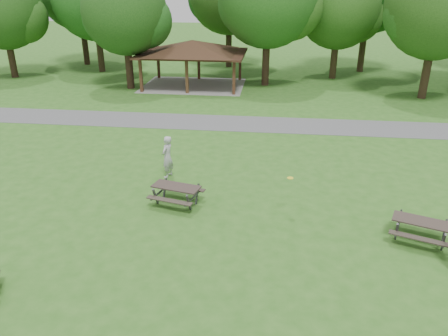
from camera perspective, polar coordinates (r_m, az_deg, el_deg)
ground at (r=15.07m, az=-5.69°, el=-10.45°), size 160.00×160.00×0.00m
asphalt_path at (r=27.63m, az=0.42°, el=5.90°), size 120.00×3.20×0.02m
pavilion at (r=37.20m, az=-4.12°, el=15.28°), size 8.60×7.01×3.76m
tree_row_b at (r=44.68m, az=-26.80°, el=17.72°), size 7.14×6.80×9.28m
tree_row_c at (r=44.53m, az=-16.43°, el=20.31°), size 8.19×7.80×10.67m
tree_row_d at (r=36.75m, az=-12.69°, el=18.95°), size 6.93×6.60×9.27m
tree_row_e at (r=37.22m, az=5.95°, el=20.98°), size 8.40×8.00×11.02m
tree_row_f at (r=41.08m, az=14.89°, el=19.29°), size 7.35×7.00×9.55m
tree_row_g at (r=36.01m, az=26.26°, el=18.03°), size 7.77×7.40×10.25m
picnic_table_middle at (r=17.56m, az=-6.25°, el=-2.92°), size 2.22×1.94×0.83m
picnic_table_far at (r=16.52m, az=24.40°, el=-6.89°), size 2.33×2.10×0.83m
frisbee_in_flight at (r=16.42m, az=8.65°, el=-1.30°), size 0.28×0.28×0.02m
frisbee_thrower at (r=19.89m, az=-7.41°, el=1.46°), size 0.65×0.82×1.95m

